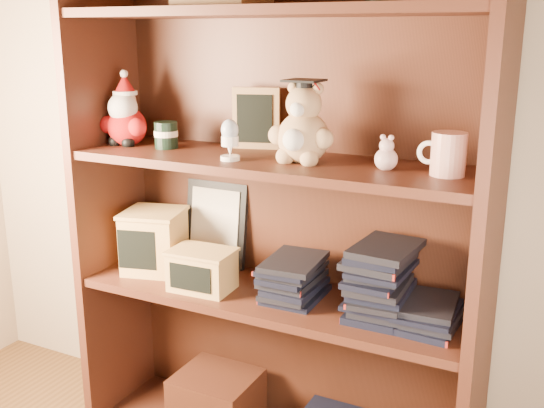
{
  "coord_description": "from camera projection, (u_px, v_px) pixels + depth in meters",
  "views": [
    {
      "loc": [
        0.61,
        -0.23,
        1.29
      ],
      "look_at": [
        -0.17,
        1.3,
        0.82
      ],
      "focal_mm": 42.0,
      "sensor_mm": 36.0,
      "label": 1
    }
  ],
  "objects": [
    {
      "name": "certificate_frame",
      "position": [
        216.0,
        224.0,
        2.06
      ],
      "size": [
        0.22,
        0.06,
        0.27
      ],
      "color": "black",
      "rests_on": "shelf_lower"
    },
    {
      "name": "shelf_upper",
      "position": [
        272.0,
        163.0,
        1.75
      ],
      "size": [
        1.14,
        0.33,
        0.02
      ],
      "color": "#472114",
      "rests_on": "ground"
    },
    {
      "name": "book_stack_left",
      "position": [
        295.0,
        277.0,
        1.8
      ],
      "size": [
        0.14,
        0.2,
        0.13
      ],
      "color": "black",
      "rests_on": "shelf_lower"
    },
    {
      "name": "book_stack_mid",
      "position": [
        380.0,
        282.0,
        1.69
      ],
      "size": [
        0.14,
        0.2,
        0.19
      ],
      "color": "black",
      "rests_on": "shelf_lower"
    },
    {
      "name": "teachers_tin",
      "position": [
        166.0,
        135.0,
        1.89
      ],
      "size": [
        0.07,
        0.07,
        0.08
      ],
      "color": "black",
      "rests_on": "shelf_upper"
    },
    {
      "name": "book_stack_right",
      "position": [
        431.0,
        314.0,
        1.64
      ],
      "size": [
        0.14,
        0.2,
        0.06
      ],
      "color": "black",
      "rests_on": "shelf_lower"
    },
    {
      "name": "shelf_lower",
      "position": [
        272.0,
        297.0,
        1.86
      ],
      "size": [
        1.14,
        0.33,
        0.02
      ],
      "color": "#472114",
      "rests_on": "ground"
    },
    {
      "name": "teacher_mug",
      "position": [
        447.0,
        154.0,
        1.53
      ],
      "size": [
        0.12,
        0.08,
        0.11
      ],
      "color": "silver",
      "rests_on": "shelf_upper"
    },
    {
      "name": "pink_figurine",
      "position": [
        386.0,
        156.0,
        1.6
      ],
      "size": [
        0.06,
        0.06,
        0.09
      ],
      "color": "#CAA19C",
      "rests_on": "shelf_upper"
    },
    {
      "name": "egg_cup",
      "position": [
        230.0,
        138.0,
        1.71
      ],
      "size": [
        0.05,
        0.05,
        0.11
      ],
      "color": "white",
      "rests_on": "shelf_upper"
    },
    {
      "name": "chalkboard_plaque",
      "position": [
        256.0,
        119.0,
        1.87
      ],
      "size": [
        0.14,
        0.1,
        0.18
      ],
      "color": "#9E7547",
      "rests_on": "shelf_upper"
    },
    {
      "name": "treats_box",
      "position": [
        154.0,
        240.0,
        2.01
      ],
      "size": [
        0.22,
        0.22,
        0.2
      ],
      "color": "tan",
      "rests_on": "shelf_lower"
    },
    {
      "name": "grad_teddy_bear",
      "position": [
        302.0,
        130.0,
        1.68
      ],
      "size": [
        0.18,
        0.16,
        0.22
      ],
      "color": "tan",
      "rests_on": "shelf_upper"
    },
    {
      "name": "bookcase",
      "position": [
        279.0,
        214.0,
        1.84
      ],
      "size": [
        1.2,
        0.35,
        1.6
      ],
      "color": "#472114",
      "rests_on": "ground"
    },
    {
      "name": "santa_plush",
      "position": [
        125.0,
        117.0,
        1.94
      ],
      "size": [
        0.17,
        0.12,
        0.23
      ],
      "color": "#A50F0F",
      "rests_on": "shelf_upper"
    },
    {
      "name": "pencils_box",
      "position": [
        202.0,
        269.0,
        1.87
      ],
      "size": [
        0.19,
        0.14,
        0.12
      ],
      "color": "tan",
      "rests_on": "shelf_lower"
    }
  ]
}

